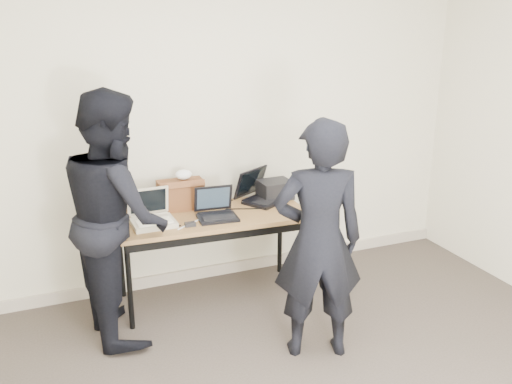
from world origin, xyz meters
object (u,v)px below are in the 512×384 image
desk (212,222)px  equipment_box (275,190)px  laptop_center (216,211)px  leather_satchel (181,194)px  person_typist (318,241)px  laptop_right (261,194)px  laptop_beige (152,217)px  person_observer (116,216)px

desk → equipment_box: (0.63, 0.19, 0.14)m
laptop_center → leather_satchel: leather_satchel is taller
person_typist → laptop_right: bearing=-76.4°
laptop_center → desk: bearing=118.1°
laptop_right → equipment_box: 0.14m
person_typist → laptop_beige: bearing=-30.2°
laptop_center → laptop_right: laptop_right is taller
laptop_beige → laptop_right: (0.96, 0.19, 0.01)m
desk → leather_satchel: bearing=131.1°
laptop_beige → person_observer: size_ratio=0.18×
laptop_center → equipment_box: (0.61, 0.24, 0.02)m
desk → laptop_center: bearing=-63.9°
desk → laptop_beige: size_ratio=4.81×
person_typist → person_observer: person_observer is taller
person_observer → laptop_center: bearing=-85.1°
laptop_beige → equipment_box: laptop_beige is taller
equipment_box → person_observer: bearing=-165.0°
laptop_right → equipment_box: laptop_right is taller
desk → equipment_box: size_ratio=5.76×
person_typist → person_observer: bearing=-16.8°
laptop_right → laptop_center: bearing=176.2°
desk → person_observer: 0.81m
laptop_beige → leather_satchel: (0.29, 0.24, 0.08)m
laptop_beige → laptop_center: 0.49m
equipment_box → person_typist: bearing=-100.5°
desk → person_typist: person_typist is taller
desk → leather_satchel: leather_satchel is taller
laptop_right → person_observer: size_ratio=0.27×
laptop_beige → laptop_right: 0.98m
laptop_center → person_typist: size_ratio=0.20×
desk → laptop_right: (0.49, 0.18, 0.12)m
laptop_beige → leather_satchel: same height
laptop_center → laptop_right: size_ratio=0.67×
laptop_right → person_observer: person_observer is taller
leather_satchel → person_typist: (0.59, -1.21, -0.03)m
laptop_beige → laptop_right: laptop_right is taller
laptop_right → leather_satchel: size_ratio=1.32×
laptop_right → equipment_box: size_ratio=1.81×
desk → equipment_box: equipment_box is taller
laptop_beige → laptop_center: size_ratio=0.99×
laptop_right → person_typist: 1.17m
person_typist → desk: bearing=-49.5°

